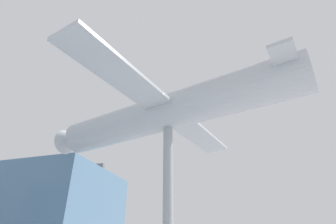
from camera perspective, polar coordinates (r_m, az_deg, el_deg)
glass_pavilion_right at (r=28.38m, az=-25.01°, el=-20.65°), size 10.01×11.26×9.31m
support_pylon_central at (r=13.42m, az=0.00°, el=-18.99°), size 0.51×0.51×7.83m
suspended_airplane at (r=15.22m, az=-1.19°, el=-0.33°), size 14.67×16.43×2.98m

